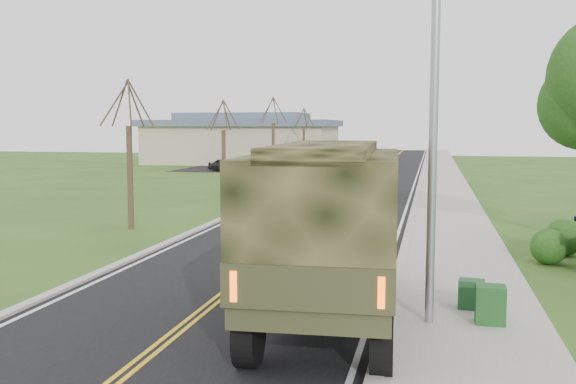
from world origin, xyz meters
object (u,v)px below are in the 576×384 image
(suv_champagne, at_px, (273,197))
(military_truck, at_px, (330,222))
(utility_box_near, at_px, (490,304))
(utility_box_far, at_px, (471,294))
(sedan_silver, at_px, (318,177))

(suv_champagne, bearing_deg, military_truck, -72.78)
(utility_box_near, xyz_separation_m, utility_box_far, (-0.32, 1.06, -0.07))
(suv_champagne, height_order, utility_box_far, suv_champagne)
(suv_champagne, xyz_separation_m, utility_box_far, (8.65, -16.22, -0.24))
(utility_box_far, bearing_deg, utility_box_near, -66.44)
(suv_champagne, xyz_separation_m, sedan_silver, (0.24, 11.47, 0.10))
(sedan_silver, distance_m, utility_box_near, 30.05)
(sedan_silver, relative_size, utility_box_near, 5.83)
(military_truck, height_order, utility_box_far, military_truck)
(utility_box_near, distance_m, utility_box_far, 1.11)
(military_truck, distance_m, sedan_silver, 29.80)
(sedan_silver, bearing_deg, suv_champagne, -94.28)
(suv_champagne, bearing_deg, utility_box_far, -62.42)
(utility_box_near, bearing_deg, suv_champagne, 118.00)
(sedan_silver, xyz_separation_m, utility_box_far, (8.40, -27.69, -0.34))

